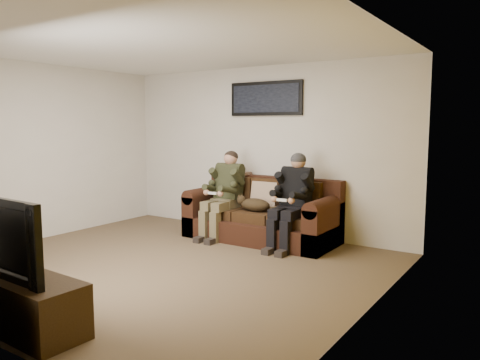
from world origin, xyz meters
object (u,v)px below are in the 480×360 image
Objects in this scene: person_right at (292,195)px; cat at (254,204)px; tv_stand at (17,300)px; television at (14,236)px; framed_poster at (266,99)px; person_left at (224,189)px; sofa at (263,216)px.

person_right is 0.65m from cat.
cat is 3.61m from tv_stand.
person_right is 3.67m from television.
framed_poster is at bearing 143.54° from person_right.
tv_stand is at bearing 0.00° from television.
cat is at bearing 90.43° from tv_stand.
cat is (-0.62, 0.00, -0.19)m from person_right.
tv_stand is at bearing -83.42° from person_left.
sofa is 0.28m from cat.
framed_poster is at bearing 117.38° from sofa.
person_left is 1.53m from framed_poster.
cat is at bearing 0.25° from person_left.
cat is (0.53, 0.00, -0.19)m from person_left.
person_right is at bearing 80.63° from television.
person_left reaches higher than tv_stand.
person_left is at bearing -123.21° from framed_poster.
framed_poster is at bearing 92.75° from television.
framed_poster is (0.38, 0.57, 1.37)m from person_left.
person_left is at bearing -179.75° from cat.
television is at bearing -91.78° from cat.
person_right reaches higher than tv_stand.
person_right is 1.05× the size of framed_poster.
sofa reaches higher than tv_stand.
television is (0.00, 0.00, 0.56)m from tv_stand.
tv_stand is 1.24× the size of television.
person_right is at bearing -17.98° from sofa.
television reaches higher than cat.
tv_stand is (-0.11, -3.60, -0.32)m from cat.
cat is (-0.05, -0.18, 0.20)m from sofa.
sofa is 1.71× the size of person_left.
television is (0.04, -4.17, -1.32)m from framed_poster.
sofa is 3.79m from tv_stand.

